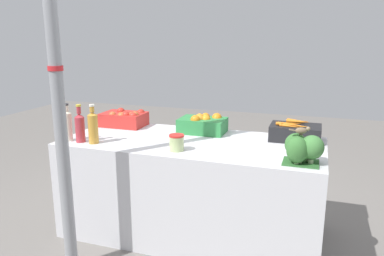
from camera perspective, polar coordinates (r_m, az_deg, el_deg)
name	(u,v)px	position (r m, az deg, el deg)	size (l,w,h in m)	color
ground_plane	(192,231)	(3.15, 0.00, -15.38)	(10.00, 10.00, 0.00)	slate
market_table	(192,187)	(2.98, 0.00, -8.99)	(1.96, 0.87, 0.76)	silver
support_pole	(55,69)	(2.40, -20.08, 8.43)	(0.09, 0.09, 2.69)	gray
apple_crate	(125,118)	(3.36, -10.17, 1.47)	(0.38, 0.26, 0.15)	red
orange_crate	(203,124)	(3.09, 1.67, 0.64)	(0.38, 0.26, 0.16)	#2D8442
carrot_crate	(295,132)	(2.96, 15.45, -0.58)	(0.38, 0.26, 0.15)	black
broccoli_pile	(303,148)	(2.43, 16.49, -2.94)	(0.24, 0.21, 0.18)	#2D602D
juice_bottle_cloudy	(68,125)	(2.98, -18.40, 0.47)	(0.06, 0.06, 0.29)	beige
juice_bottle_ruby	(80,127)	(2.92, -16.71, 0.20)	(0.07, 0.07, 0.29)	#B2333D
juice_bottle_amber	(93,127)	(2.86, -14.84, 0.17)	(0.07, 0.07, 0.29)	gold
pickle_jar	(177,143)	(2.60, -2.36, -2.23)	(0.11, 0.11, 0.11)	#B2C684
sparrow_bird	(302,130)	(2.40, 16.40, -0.36)	(0.13, 0.06, 0.05)	#4C3D2D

